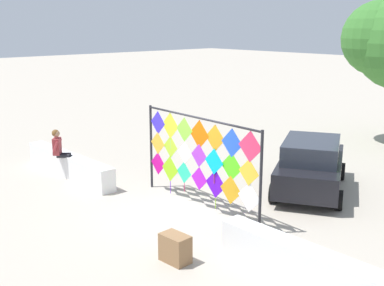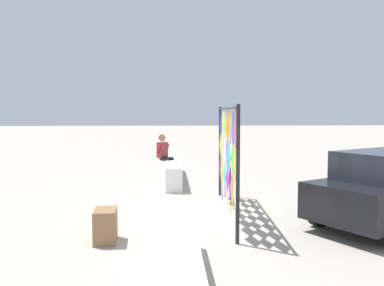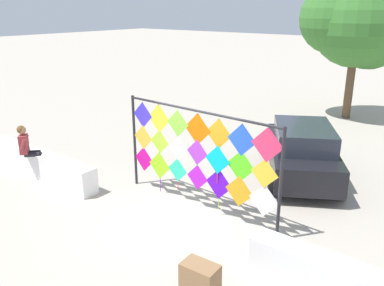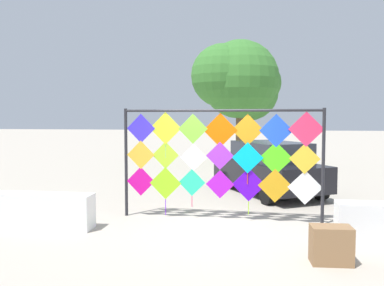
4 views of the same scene
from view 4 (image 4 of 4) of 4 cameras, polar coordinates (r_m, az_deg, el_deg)
ground at (r=8.57m, az=2.65°, el=-11.67°), size 120.00×120.00×0.00m
kite_display_rack at (r=8.95m, az=4.15°, el=-1.28°), size 4.38×0.28×2.45m
parked_car at (r=12.28m, az=10.59°, el=-3.34°), size 3.43×4.26×1.53m
cardboard_box_large at (r=6.87m, az=18.73°, el=-13.24°), size 0.64×0.42×0.58m
tree_far_right at (r=19.65m, az=6.61°, el=8.47°), size 4.20×3.80×5.84m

